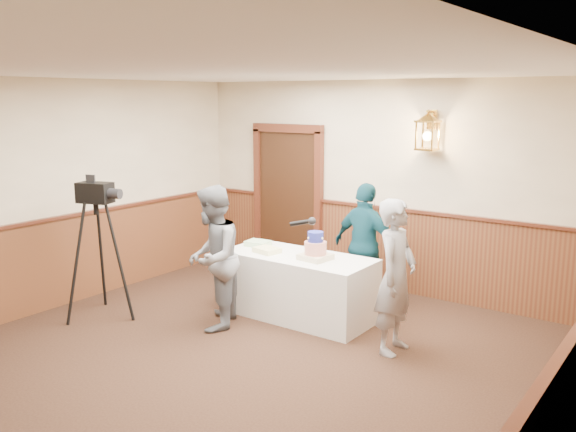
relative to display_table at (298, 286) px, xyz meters
name	(u,v)px	position (x,y,z in m)	size (l,w,h in m)	color
ground	(211,383)	(0.35, -1.90, -0.38)	(7.00, 7.00, 0.00)	black
room_shell	(236,212)	(0.29, -1.45, 1.15)	(6.02, 7.02, 2.81)	#BBAB8C
display_table	(298,286)	(0.00, 0.00, 0.00)	(1.80, 0.80, 0.75)	white
tiered_cake	(315,249)	(0.27, -0.04, 0.50)	(0.34, 0.34, 0.32)	beige
sheet_cake_yellow	(267,250)	(-0.37, -0.12, 0.41)	(0.29, 0.22, 0.06)	#E8EF8F
sheet_cake_green	(258,243)	(-0.66, 0.08, 0.41)	(0.28, 0.22, 0.06)	#97CA8F
interviewer	(213,258)	(-0.57, -0.84, 0.44)	(1.56, 0.99, 1.62)	slate
baker	(396,277)	(1.38, -0.26, 0.42)	(0.58, 0.38, 1.59)	gray
assistant_p	(365,246)	(0.47, 0.77, 0.40)	(0.91, 0.38, 1.55)	#113F4E
tv_camera_rig	(99,258)	(-1.89, -1.37, 0.35)	(0.63, 0.59, 1.61)	black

